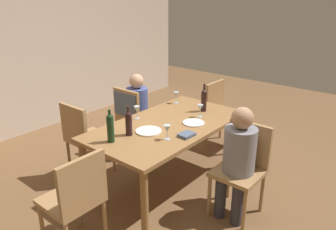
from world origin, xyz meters
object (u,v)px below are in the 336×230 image
at_px(wine_bottle_short_olive, 110,127).
at_px(wine_glass_near_right, 137,110).
at_px(person_woman_host, 139,106).
at_px(chair_far_left, 83,135).
at_px(dinner_plate_host, 149,131).
at_px(chair_left_end, 76,196).
at_px(wine_glass_centre, 167,129).
at_px(wine_glass_far, 200,108).
at_px(dining_table, 168,130).
at_px(wine_bottle_tall_green, 129,122).
at_px(wine_bottle_dark_red, 204,100).
at_px(chair_far_right, 131,112).
at_px(dinner_plate_guest_left, 194,123).
at_px(chair_right_end, 221,110).
at_px(handbag, 247,145).
at_px(chair_near, 243,163).
at_px(person_man_bearded, 238,156).
at_px(wine_glass_near_left, 176,95).

bearing_deg(wine_bottle_short_olive, wine_glass_near_right, 21.82).
bearing_deg(person_woman_host, chair_far_left, -90.00).
relative_size(wine_bottle_short_olive, dinner_plate_host, 1.22).
distance_m(chair_left_end, wine_glass_near_right, 1.31).
relative_size(chair_far_left, wine_glass_centre, 6.17).
bearing_deg(wine_glass_near_right, wine_glass_far, -46.08).
xyz_separation_m(dining_table, person_woman_host, (0.43, 0.88, -0.03)).
distance_m(wine_bottle_tall_green, wine_bottle_dark_red, 1.08).
bearing_deg(chair_far_right, wine_bottle_dark_red, 17.41).
xyz_separation_m(chair_far_right, dinner_plate_guest_left, (-0.10, -1.09, 0.16)).
distance_m(chair_right_end, dinner_plate_guest_left, 1.17).
relative_size(chair_left_end, handbag, 3.29).
xyz_separation_m(wine_bottle_tall_green, wine_bottle_short_olive, (-0.22, 0.02, 0.02)).
relative_size(wine_glass_centre, wine_glass_far, 1.00).
relative_size(chair_far_right, wine_bottle_dark_red, 2.72).
relative_size(chair_left_end, dinner_plate_guest_left, 3.82).
bearing_deg(dinner_plate_guest_left, wine_glass_near_right, 116.60).
distance_m(person_woman_host, wine_glass_centre, 1.37).
height_order(dining_table, wine_glass_far, wine_glass_far).
distance_m(chair_near, handbag, 1.38).
bearing_deg(chair_far_left, chair_right_end, 66.16).
distance_m(wine_bottle_short_olive, wine_glass_near_right, 0.64).
bearing_deg(dinner_plate_host, wine_glass_near_right, 61.58).
xyz_separation_m(chair_near, chair_far_left, (-0.58, 1.75, 0.00)).
bearing_deg(handbag, wine_glass_far, 167.63).
xyz_separation_m(chair_left_end, wine_glass_near_right, (1.18, 0.45, 0.32)).
bearing_deg(wine_glass_near_right, dinner_plate_host, -118.42).
height_order(wine_bottle_short_olive, dinner_plate_guest_left, wine_bottle_short_olive).
bearing_deg(wine_glass_near_right, chair_far_right, 52.33).
height_order(chair_near, wine_glass_near_right, chair_near).
bearing_deg(wine_bottle_short_olive, handbag, -13.48).
xyz_separation_m(person_woman_host, wine_glass_centre, (-0.75, -1.13, 0.22)).
height_order(wine_glass_near_right, wine_glass_far, same).
bearing_deg(wine_glass_far, wine_bottle_dark_red, 22.55).
height_order(wine_bottle_dark_red, wine_glass_centre, wine_bottle_dark_red).
relative_size(chair_left_end, dinner_plate_host, 3.40).
bearing_deg(wine_bottle_dark_red, person_man_bearded, -127.23).
bearing_deg(wine_glass_far, chair_right_end, 15.03).
distance_m(chair_far_left, wine_glass_far, 1.40).
bearing_deg(wine_glass_near_right, chair_right_end, -11.31).
height_order(dining_table, wine_bottle_short_olive, wine_bottle_short_olive).
height_order(chair_far_left, wine_glass_centre, chair_far_left).
xyz_separation_m(wine_glass_near_right, handbag, (1.40, -0.72, -0.74)).
xyz_separation_m(wine_bottle_tall_green, handbag, (1.77, -0.46, -0.77)).
relative_size(wine_glass_near_left, wine_glass_far, 1.00).
bearing_deg(handbag, chair_far_left, 145.52).
xyz_separation_m(chair_near, wine_bottle_tall_green, (-0.57, 0.98, 0.35)).
bearing_deg(handbag, dinner_plate_host, 167.09).
relative_size(wine_glass_near_left, handbag, 0.53).
distance_m(wine_bottle_short_olive, dinner_plate_guest_left, 0.96).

